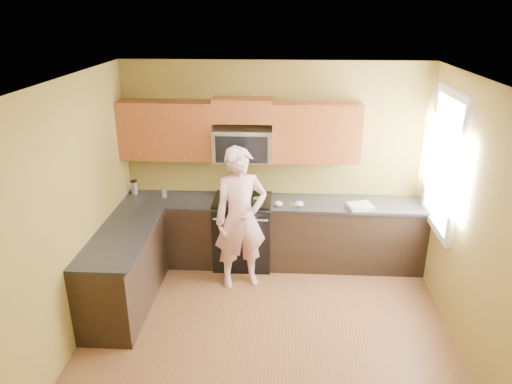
# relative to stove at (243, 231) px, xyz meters

# --- Properties ---
(floor) EXTENTS (4.00, 4.00, 0.00)m
(floor) POSITION_rel_stove_xyz_m (0.40, -1.68, -0.47)
(floor) COLOR brown
(floor) RESTS_ON ground
(ceiling) EXTENTS (4.00, 4.00, 0.00)m
(ceiling) POSITION_rel_stove_xyz_m (0.40, -1.68, 2.23)
(ceiling) COLOR white
(ceiling) RESTS_ON ground
(wall_back) EXTENTS (4.00, 0.00, 4.00)m
(wall_back) POSITION_rel_stove_xyz_m (0.40, 0.32, 0.88)
(wall_back) COLOR olive
(wall_back) RESTS_ON ground
(wall_front) EXTENTS (4.00, 0.00, 4.00)m
(wall_front) POSITION_rel_stove_xyz_m (0.40, -3.67, 0.88)
(wall_front) COLOR olive
(wall_front) RESTS_ON ground
(wall_left) EXTENTS (0.00, 4.00, 4.00)m
(wall_left) POSITION_rel_stove_xyz_m (-1.60, -1.68, 0.88)
(wall_left) COLOR olive
(wall_left) RESTS_ON ground
(wall_right) EXTENTS (0.00, 4.00, 4.00)m
(wall_right) POSITION_rel_stove_xyz_m (2.40, -1.68, 0.88)
(wall_right) COLOR olive
(wall_right) RESTS_ON ground
(cabinet_back_run) EXTENTS (4.00, 0.60, 0.88)m
(cabinet_back_run) POSITION_rel_stove_xyz_m (0.40, 0.02, -0.03)
(cabinet_back_run) COLOR black
(cabinet_back_run) RESTS_ON floor
(cabinet_left_run) EXTENTS (0.60, 1.60, 0.88)m
(cabinet_left_run) POSITION_rel_stove_xyz_m (-1.30, -1.08, -0.03)
(cabinet_left_run) COLOR black
(cabinet_left_run) RESTS_ON floor
(countertop_back) EXTENTS (4.00, 0.62, 0.04)m
(countertop_back) POSITION_rel_stove_xyz_m (0.40, 0.01, 0.43)
(countertop_back) COLOR black
(countertop_back) RESTS_ON cabinet_back_run
(countertop_left) EXTENTS (0.62, 1.60, 0.04)m
(countertop_left) POSITION_rel_stove_xyz_m (-1.29, -1.08, 0.43)
(countertop_left) COLOR black
(countertop_left) RESTS_ON cabinet_left_run
(stove) EXTENTS (0.76, 0.65, 0.95)m
(stove) POSITION_rel_stove_xyz_m (0.00, 0.00, 0.00)
(stove) COLOR black
(stove) RESTS_ON floor
(microwave) EXTENTS (0.76, 0.40, 0.42)m
(microwave) POSITION_rel_stove_xyz_m (0.00, 0.12, 0.97)
(microwave) COLOR silver
(microwave) RESTS_ON wall_back
(upper_cab_left) EXTENTS (1.22, 0.33, 0.75)m
(upper_cab_left) POSITION_rel_stove_xyz_m (-0.99, 0.16, 0.97)
(upper_cab_left) COLOR brown
(upper_cab_left) RESTS_ON wall_back
(upper_cab_right) EXTENTS (1.12, 0.33, 0.75)m
(upper_cab_right) POSITION_rel_stove_xyz_m (0.94, 0.16, 0.97)
(upper_cab_right) COLOR brown
(upper_cab_right) RESTS_ON wall_back
(upper_cab_over_mw) EXTENTS (0.76, 0.33, 0.30)m
(upper_cab_over_mw) POSITION_rel_stove_xyz_m (0.00, 0.16, 1.62)
(upper_cab_over_mw) COLOR brown
(upper_cab_over_mw) RESTS_ON wall_back
(window) EXTENTS (0.06, 1.06, 1.66)m
(window) POSITION_rel_stove_xyz_m (2.38, -0.48, 1.17)
(window) COLOR white
(window) RESTS_ON wall_right
(woman) EXTENTS (0.77, 0.63, 1.81)m
(woman) POSITION_rel_stove_xyz_m (0.02, -0.53, 0.43)
(woman) COLOR pink
(woman) RESTS_ON floor
(frying_pan) EXTENTS (0.31, 0.49, 0.06)m
(frying_pan) POSITION_rel_stove_xyz_m (0.09, -0.26, 0.47)
(frying_pan) COLOR black
(frying_pan) RESTS_ON stove
(butter_tub) EXTENTS (0.15, 0.15, 0.10)m
(butter_tub) POSITION_rel_stove_xyz_m (0.21, -0.09, 0.45)
(butter_tub) COLOR yellow
(butter_tub) RESTS_ON countertop_back
(toast_slice) EXTENTS (0.12, 0.12, 0.01)m
(toast_slice) POSITION_rel_stove_xyz_m (0.68, -0.11, 0.45)
(toast_slice) COLOR #B27F47
(toast_slice) RESTS_ON countertop_back
(napkin_a) EXTENTS (0.11, 0.12, 0.06)m
(napkin_a) POSITION_rel_stove_xyz_m (0.48, -0.14, 0.48)
(napkin_a) COLOR silver
(napkin_a) RESTS_ON countertop_back
(napkin_b) EXTENTS (0.13, 0.14, 0.07)m
(napkin_b) POSITION_rel_stove_xyz_m (0.74, -0.13, 0.48)
(napkin_b) COLOR silver
(napkin_b) RESTS_ON countertop_back
(dish_towel) EXTENTS (0.35, 0.30, 0.05)m
(dish_towel) POSITION_rel_stove_xyz_m (1.52, -0.14, 0.47)
(dish_towel) COLOR white
(dish_towel) RESTS_ON countertop_back
(travel_mug) EXTENTS (0.12, 0.12, 0.20)m
(travel_mug) POSITION_rel_stove_xyz_m (-1.50, 0.16, 0.45)
(travel_mug) COLOR silver
(travel_mug) RESTS_ON countertop_back
(glass_b) EXTENTS (0.08, 0.08, 0.12)m
(glass_b) POSITION_rel_stove_xyz_m (-1.06, 0.06, 0.51)
(glass_b) COLOR silver
(glass_b) RESTS_ON countertop_back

